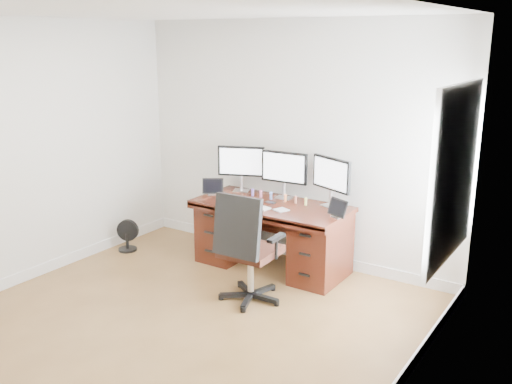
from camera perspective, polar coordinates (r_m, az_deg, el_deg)
The scene contains 21 objects.
ground at distance 5.15m, azimuth -9.46°, elevation -14.00°, with size 4.50×4.50×0.00m, color brown.
back_wall at distance 6.43m, azimuth 3.68°, elevation 4.91°, with size 4.00×0.10×2.70m, color white.
right_wall at distance 3.73m, azimuth 14.13°, elevation -3.15°, with size 0.10×4.50×2.70m.
desk at distance 6.32m, azimuth 1.65°, elevation -4.14°, with size 1.70×0.80×0.75m.
office_chair at distance 5.54m, azimuth -0.82°, elevation -7.44°, with size 0.64×0.60×1.11m.
floor_fan at distance 7.05m, azimuth -12.79°, elevation -4.31°, with size 0.26×0.22×0.38m.
monitor_left at distance 6.63m, azimuth -1.50°, elevation 2.93°, with size 0.52×0.24×0.53m.
monitor_center at distance 6.33m, azimuth 2.82°, elevation 2.32°, with size 0.55×0.15×0.53m.
monitor_right at distance 6.07m, azimuth 7.55°, elevation 1.63°, with size 0.52×0.24×0.53m.
tablet_left at distance 6.55m, azimuth -4.38°, elevation 0.47°, with size 0.24×0.19×0.19m.
tablet_right at distance 5.76m, azimuth 8.13°, elevation -1.71°, with size 0.25×0.15×0.19m.
keyboard at distance 6.04m, azimuth 0.29°, elevation -1.51°, with size 0.26×0.11×0.01m, color silver.
trackpad at distance 5.96m, azimuth 2.53°, elevation -1.80°, with size 0.13×0.13×0.01m, color #BABCC1.
drawing_tablet at distance 6.13m, azimuth -1.45°, elevation -1.30°, with size 0.23×0.14×0.01m, color black.
phone at distance 6.22m, azimuth 1.44°, elevation -1.05°, with size 0.12×0.06×0.01m, color black.
figurine_purple at distance 6.48m, azimuth -0.33°, elevation 0.02°, with size 0.04×0.04×0.09m.
figurine_pink at distance 6.42m, azimuth 0.48°, elevation -0.12°, with size 0.04×0.04×0.09m.
figurine_blue at distance 6.35m, azimuth 1.51°, elevation -0.30°, with size 0.04×0.04×0.09m.
figurine_orange at distance 6.26m, azimuth 2.95°, elevation -0.55°, with size 0.04×0.04×0.09m.
figurine_brown at distance 6.20m, azimuth 3.97°, elevation -0.72°, with size 0.04×0.04×0.09m.
figurine_yellow at distance 6.14m, azimuth 4.99°, elevation -0.90°, with size 0.04×0.04×0.09m.
Camera 1 is at (3.11, -3.26, 2.50)m, focal length 40.00 mm.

